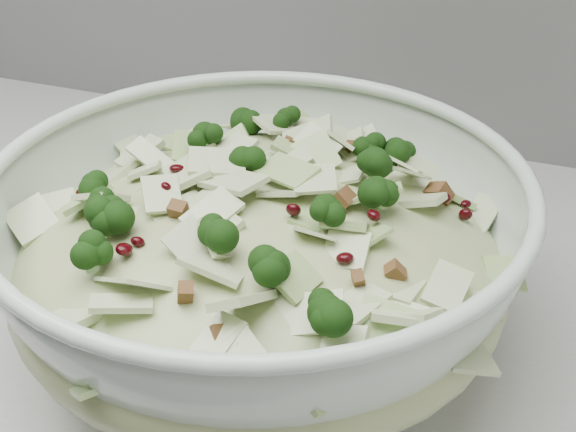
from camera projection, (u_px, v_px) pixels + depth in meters
name	position (u px, v px, depth m)	size (l,w,h in m)	color
mixing_bowl	(260.00, 262.00, 0.55)	(0.45, 0.45, 0.15)	#BACDBC
salad	(259.00, 233.00, 0.54)	(0.41, 0.41, 0.15)	#A5B27A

